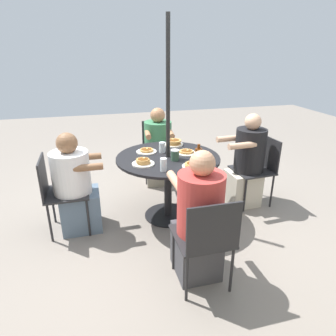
{
  "coord_description": "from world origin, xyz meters",
  "views": [
    {
      "loc": [
        0.77,
        2.98,
        1.85
      ],
      "look_at": [
        0.0,
        0.0,
        0.61
      ],
      "focal_mm": 32.0,
      "sensor_mm": 36.0,
      "label": 1
    }
  ],
  "objects_px": {
    "patio_chair_north": "(206,237)",
    "pancake_plate_c": "(194,165)",
    "diner_north": "(199,222)",
    "patio_chair_east": "(258,166)",
    "pancake_plate_d": "(186,152)",
    "syrup_bottle": "(198,153)",
    "diner_south": "(158,150)",
    "drinking_glass_a": "(163,165)",
    "drinking_glass_b": "(162,147)",
    "patio_table": "(168,167)",
    "pancake_plate_a": "(143,162)",
    "patio_chair_south": "(157,146)",
    "patio_chair_west": "(58,189)",
    "pancake_plate_e": "(174,143)",
    "diner_east": "(246,165)",
    "coffee_cup": "(175,155)",
    "diner_west": "(76,188)",
    "pancake_plate_b": "(147,151)"
  },
  "relations": [
    {
      "from": "pancake_plate_c",
      "to": "diner_north",
      "type": "bearing_deg",
      "value": 75.3
    },
    {
      "from": "syrup_bottle",
      "to": "diner_north",
      "type": "bearing_deg",
      "value": 71.01
    },
    {
      "from": "patio_chair_west",
      "to": "diner_east",
      "type": "bearing_deg",
      "value": 91.29
    },
    {
      "from": "patio_chair_south",
      "to": "pancake_plate_d",
      "type": "xyz_separation_m",
      "value": [
        -0.09,
        1.12,
        0.26
      ]
    },
    {
      "from": "diner_north",
      "to": "patio_table",
      "type": "bearing_deg",
      "value": 90.0
    },
    {
      "from": "patio_chair_south",
      "to": "syrup_bottle",
      "type": "distance_m",
      "value": 1.35
    },
    {
      "from": "drinking_glass_a",
      "to": "patio_chair_west",
      "type": "bearing_deg",
      "value": -19.81
    },
    {
      "from": "patio_chair_east",
      "to": "patio_chair_south",
      "type": "bearing_deg",
      "value": 40.13
    },
    {
      "from": "patio_chair_east",
      "to": "pancake_plate_d",
      "type": "distance_m",
      "value": 0.98
    },
    {
      "from": "patio_chair_west",
      "to": "pancake_plate_a",
      "type": "relative_size",
      "value": 3.65
    },
    {
      "from": "patio_chair_north",
      "to": "pancake_plate_e",
      "type": "xyz_separation_m",
      "value": [
        -0.17,
        -1.56,
        0.28
      ]
    },
    {
      "from": "patio_chair_north",
      "to": "patio_chair_south",
      "type": "bearing_deg",
      "value": 86.64
    },
    {
      "from": "patio_chair_east",
      "to": "diner_west",
      "type": "height_order",
      "value": "diner_west"
    },
    {
      "from": "pancake_plate_c",
      "to": "pancake_plate_e",
      "type": "bearing_deg",
      "value": -90.02
    },
    {
      "from": "patio_chair_east",
      "to": "coffee_cup",
      "type": "xyz_separation_m",
      "value": [
        1.13,
        0.19,
        0.31
      ]
    },
    {
      "from": "patio_chair_south",
      "to": "diner_west",
      "type": "xyz_separation_m",
      "value": [
        1.13,
        1.17,
        -0.01
      ]
    },
    {
      "from": "drinking_glass_a",
      "to": "pancake_plate_b",
      "type": "bearing_deg",
      "value": -84.41
    },
    {
      "from": "pancake_plate_d",
      "to": "syrup_bottle",
      "type": "height_order",
      "value": "syrup_bottle"
    },
    {
      "from": "diner_north",
      "to": "diner_east",
      "type": "xyz_separation_m",
      "value": [
        -1.0,
        -1.06,
        0.0
      ]
    },
    {
      "from": "patio_chair_east",
      "to": "diner_west",
      "type": "distance_m",
      "value": 2.17
    },
    {
      "from": "patio_chair_west",
      "to": "pancake_plate_a",
      "type": "height_order",
      "value": "patio_chair_west"
    },
    {
      "from": "patio_chair_south",
      "to": "drinking_glass_a",
      "type": "height_order",
      "value": "drinking_glass_a"
    },
    {
      "from": "patio_chair_north",
      "to": "drinking_glass_a",
      "type": "xyz_separation_m",
      "value": [
        0.15,
        -0.79,
        0.31
      ]
    },
    {
      "from": "patio_chair_south",
      "to": "coffee_cup",
      "type": "height_order",
      "value": "coffee_cup"
    },
    {
      "from": "coffee_cup",
      "to": "drinking_glass_a",
      "type": "relative_size",
      "value": 0.89
    },
    {
      "from": "patio_chair_south",
      "to": "pancake_plate_e",
      "type": "xyz_separation_m",
      "value": [
        -0.04,
        0.78,
        0.28
      ]
    },
    {
      "from": "diner_south",
      "to": "diner_west",
      "type": "bearing_deg",
      "value": 48.47
    },
    {
      "from": "diner_west",
      "to": "drinking_glass_a",
      "type": "xyz_separation_m",
      "value": [
        -0.86,
        0.37,
        0.32
      ]
    },
    {
      "from": "patio_chair_north",
      "to": "pancake_plate_d",
      "type": "xyz_separation_m",
      "value": [
        -0.22,
        -1.22,
        0.26
      ]
    },
    {
      "from": "pancake_plate_e",
      "to": "pancake_plate_d",
      "type": "bearing_deg",
      "value": 99.27
    },
    {
      "from": "patio_chair_north",
      "to": "pancake_plate_c",
      "type": "relative_size",
      "value": 3.65
    },
    {
      "from": "coffee_cup",
      "to": "patio_chair_west",
      "type": "bearing_deg",
      "value": -5.42
    },
    {
      "from": "diner_north",
      "to": "patio_chair_south",
      "type": "distance_m",
      "value": 2.17
    },
    {
      "from": "pancake_plate_a",
      "to": "patio_chair_south",
      "type": "bearing_deg",
      "value": -108.16
    },
    {
      "from": "diner_south",
      "to": "pancake_plate_d",
      "type": "xyz_separation_m",
      "value": [
        -0.11,
        0.94,
        0.27
      ]
    },
    {
      "from": "drinking_glass_a",
      "to": "diner_north",
      "type": "bearing_deg",
      "value": 103.3
    },
    {
      "from": "diner_north",
      "to": "diner_south",
      "type": "xyz_separation_m",
      "value": [
        -0.11,
        -1.99,
        -0.04
      ]
    },
    {
      "from": "drinking_glass_a",
      "to": "drinking_glass_b",
      "type": "xyz_separation_m",
      "value": [
        -0.12,
        -0.54,
        -0.01
      ]
    },
    {
      "from": "diner_east",
      "to": "diner_north",
      "type": "bearing_deg",
      "value": 133.47
    },
    {
      "from": "diner_east",
      "to": "pancake_plate_e",
      "type": "height_order",
      "value": "diner_east"
    },
    {
      "from": "patio_chair_east",
      "to": "patio_chair_south",
      "type": "relative_size",
      "value": 1.0
    },
    {
      "from": "coffee_cup",
      "to": "patio_chair_south",
      "type": "bearing_deg",
      "value": -93.9
    },
    {
      "from": "pancake_plate_a",
      "to": "pancake_plate_b",
      "type": "height_order",
      "value": "pancake_plate_a"
    },
    {
      "from": "diner_east",
      "to": "pancake_plate_b",
      "type": "xyz_separation_m",
      "value": [
        1.2,
        -0.15,
        0.23
      ]
    },
    {
      "from": "patio_table",
      "to": "drinking_glass_a",
      "type": "relative_size",
      "value": 8.8
    },
    {
      "from": "diner_north",
      "to": "patio_chair_east",
      "type": "xyz_separation_m",
      "value": [
        -1.17,
        -1.07,
        -0.03
      ]
    },
    {
      "from": "pancake_plate_b",
      "to": "patio_chair_east",
      "type": "bearing_deg",
      "value": 174.26
    },
    {
      "from": "patio_chair_west",
      "to": "drinking_glass_b",
      "type": "bearing_deg",
      "value": 97.79
    },
    {
      "from": "pancake_plate_b",
      "to": "patio_chair_south",
      "type": "bearing_deg",
      "value": -109.09
    },
    {
      "from": "pancake_plate_e",
      "to": "patio_table",
      "type": "bearing_deg",
      "value": 65.94
    }
  ]
}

